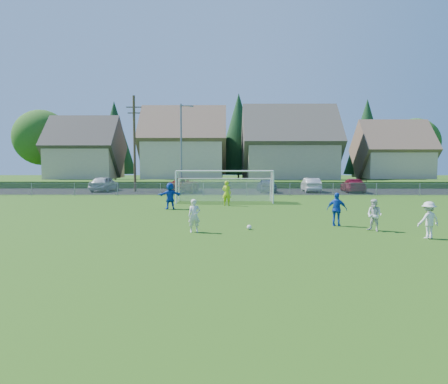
{
  "coord_description": "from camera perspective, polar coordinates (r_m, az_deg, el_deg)",
  "views": [
    {
      "loc": [
        0.16,
        -14.85,
        3.13
      ],
      "look_at": [
        0.0,
        8.0,
        1.4
      ],
      "focal_mm": 32.0,
      "sensor_mm": 36.0,
      "label": 1
    }
  ],
  "objects": [
    {
      "name": "tree_row",
      "position": [
        63.7,
        1.21,
        7.72
      ],
      "size": [
        65.98,
        12.36,
        13.8
      ],
      "color": "#382616",
      "rests_on": "ground"
    },
    {
      "name": "streetlight",
      "position": [
        41.14,
        -6.07,
        6.68
      ],
      "size": [
        1.38,
        0.18,
        9.0
      ],
      "color": "slate",
      "rests_on": "ground"
    },
    {
      "name": "asphalt_lot",
      "position": [
        42.46,
        0.19,
        0.1
      ],
      "size": [
        60.0,
        60.0,
        0.0
      ],
      "primitive_type": "plane",
      "color": "black",
      "rests_on": "ground"
    },
    {
      "name": "car_a",
      "position": [
        44.56,
        -16.73,
        1.15
      ],
      "size": [
        2.32,
        4.87,
        1.61
      ],
      "primitive_type": "imported",
      "rotation": [
        0.0,
        0.0,
        3.05
      ],
      "color": "#B3B8BB",
      "rests_on": "ground"
    },
    {
      "name": "car_f",
      "position": [
        42.7,
        12.31,
        0.99
      ],
      "size": [
        1.72,
        4.45,
        1.45
      ],
      "primitive_type": "imported",
      "rotation": [
        0.0,
        0.0,
        3.1
      ],
      "color": "silver",
      "rests_on": "ground"
    },
    {
      "name": "car_c",
      "position": [
        41.57,
        -5.73,
        1.02
      ],
      "size": [
        2.87,
        5.57,
        1.5
      ],
      "primitive_type": "imported",
      "rotation": [
        0.0,
        0.0,
        3.07
      ],
      "color": "#580F0A",
      "rests_on": "ground"
    },
    {
      "name": "ground",
      "position": [
        15.18,
        -0.21,
        -7.57
      ],
      "size": [
        160.0,
        160.0,
        0.0
      ],
      "primitive_type": "plane",
      "color": "#193D0C",
      "rests_on": "ground"
    },
    {
      "name": "player_blue_b",
      "position": [
        26.7,
        -7.71,
        -0.55
      ],
      "size": [
        1.71,
        1.01,
        1.76
      ],
      "primitive_type": "imported",
      "rotation": [
        0.0,
        0.0,
        3.46
      ],
      "color": "#1343B9",
      "rests_on": "ground"
    },
    {
      "name": "utility_pole",
      "position": [
        43.0,
        -12.67,
        6.91
      ],
      "size": [
        1.6,
        0.26,
        10.0
      ],
      "color": "#473321",
      "rests_on": "ground"
    },
    {
      "name": "car_g",
      "position": [
        43.25,
        17.95,
        0.9
      ],
      "size": [
        2.56,
        5.09,
        1.42
      ],
      "primitive_type": "imported",
      "rotation": [
        0.0,
        0.0,
        3.02
      ],
      "color": "maroon",
      "rests_on": "ground"
    },
    {
      "name": "chainlink_fence",
      "position": [
        36.93,
        0.15,
        0.44
      ],
      "size": [
        52.06,
        0.06,
        1.2
      ],
      "color": "gray",
      "rests_on": "ground"
    },
    {
      "name": "player_white_c",
      "position": [
        18.34,
        27.19,
        -3.58
      ],
      "size": [
        1.09,
        0.8,
        1.52
      ],
      "primitive_type": "imported",
      "rotation": [
        0.0,
        0.0,
        3.4
      ],
      "color": "silver",
      "rests_on": "ground"
    },
    {
      "name": "player_blue_a",
      "position": [
        20.21,
        15.82,
        -2.41
      ],
      "size": [
        1.03,
        0.7,
        1.63
      ],
      "primitive_type": "imported",
      "rotation": [
        0.0,
        0.0,
        2.79
      ],
      "color": "#1343B9",
      "rests_on": "ground"
    },
    {
      "name": "grass_embankment",
      "position": [
        49.92,
        0.22,
        1.19
      ],
      "size": [
        70.0,
        6.0,
        0.8
      ],
      "primitive_type": "cube",
      "color": "#1E420F",
      "rests_on": "ground"
    },
    {
      "name": "houses_row",
      "position": [
        57.49,
        2.23,
        8.51
      ],
      "size": [
        53.9,
        11.45,
        13.27
      ],
      "color": "tan",
      "rests_on": "ground"
    },
    {
      "name": "goalkeeper",
      "position": [
        28.56,
        0.38,
        -0.17
      ],
      "size": [
        0.73,
        0.56,
        1.79
      ],
      "primitive_type": "imported",
      "rotation": [
        0.0,
        0.0,
        2.91
      ],
      "color": "#B6DF1A",
      "rests_on": "ground"
    },
    {
      "name": "soccer_goal",
      "position": [
        30.94,
        0.11,
        1.54
      ],
      "size": [
        7.42,
        1.9,
        2.5
      ],
      "color": "white",
      "rests_on": "ground"
    },
    {
      "name": "soccer_ball",
      "position": [
        18.57,
        3.62,
        -5.04
      ],
      "size": [
        0.22,
        0.22,
        0.22
      ],
      "primitive_type": "sphere",
      "color": "white",
      "rests_on": "ground"
    },
    {
      "name": "player_white_b",
      "position": [
        19.26,
        20.7,
        -3.12
      ],
      "size": [
        0.88,
        0.89,
        1.45
      ],
      "primitive_type": "imported",
      "rotation": [
        0.0,
        0.0,
        -0.83
      ],
      "color": "silver",
      "rests_on": "ground"
    },
    {
      "name": "car_e",
      "position": [
        41.59,
        6.09,
        0.98
      ],
      "size": [
        1.86,
        4.29,
        1.44
      ],
      "primitive_type": "imported",
      "rotation": [
        0.0,
        0.0,
        3.18
      ],
      "color": "#141B47",
      "rests_on": "ground"
    },
    {
      "name": "player_white_a",
      "position": [
        17.79,
        -4.27,
        -3.4
      ],
      "size": [
        0.6,
        0.47,
        1.48
      ],
      "primitive_type": "imported",
      "rotation": [
        0.0,
        0.0,
        0.23
      ],
      "color": "silver",
      "rests_on": "ground"
    }
  ]
}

